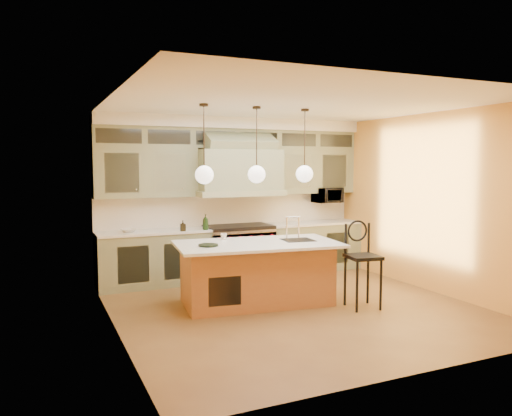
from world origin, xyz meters
name	(u,v)px	position (x,y,z in m)	size (l,w,h in m)	color
floor	(295,308)	(0.00, 0.00, 0.00)	(5.00, 5.00, 0.00)	brown
ceiling	(296,104)	(0.00, 0.00, 2.90)	(5.00, 5.00, 0.00)	white
wall_back	(231,197)	(0.00, 2.50, 1.45)	(5.00, 5.00, 0.00)	gold
wall_front	(420,229)	(0.00, -2.50, 1.45)	(5.00, 5.00, 0.00)	gold
wall_left	(114,215)	(-2.50, 0.00, 1.45)	(5.00, 5.00, 0.00)	gold
wall_right	(431,202)	(2.50, 0.00, 1.45)	(5.00, 5.00, 0.00)	gold
back_cabinetry	(237,199)	(0.00, 2.23, 1.43)	(5.00, 0.77, 2.90)	gray
range	(239,251)	(0.00, 2.14, 0.49)	(1.20, 0.74, 0.96)	silver
kitchen_island	(257,272)	(-0.39, 0.45, 0.47)	(2.51, 1.54, 1.35)	#9B5D37
counter_stool	(362,258)	(0.90, -0.35, 0.72)	(0.50, 0.50, 1.25)	black
microwave	(327,195)	(1.95, 2.25, 1.45)	(0.54, 0.37, 0.30)	black
oil_bottle_a	(206,222)	(-0.70, 1.92, 1.07)	(0.10, 0.10, 0.27)	black
oil_bottle_b	(183,226)	(-1.10, 1.92, 1.03)	(0.08, 0.08, 0.18)	black
fruit_bowl	(129,230)	(-1.97, 2.15, 0.97)	(0.25, 0.25, 0.06)	silver
cup	(224,236)	(-0.75, 0.89, 0.97)	(0.10, 0.10, 0.09)	silver
pendant_left	(204,173)	(-1.20, 0.45, 1.95)	(0.26, 0.26, 1.11)	#2D2319
pendant_center	(257,172)	(-0.40, 0.45, 1.95)	(0.26, 0.26, 1.11)	#2D2319
pendant_right	(304,172)	(0.40, 0.45, 1.95)	(0.26, 0.26, 1.11)	#2D2319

